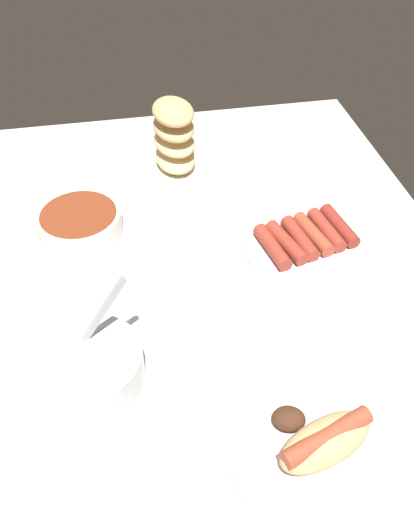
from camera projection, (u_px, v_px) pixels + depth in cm
name	position (u px, v px, depth cm)	size (l,w,h in cm)	color
ground_plane	(208.00, 296.00, 92.81)	(120.00, 90.00, 3.00)	silver
bowl_chili	(80.00, 222.00, 101.15)	(15.52, 15.52, 4.25)	white
plate_sausages	(306.00, 240.00, 99.01)	(23.50, 23.50, 3.55)	white
bowl_coleslaw	(90.00, 365.00, 77.08)	(14.95, 14.95, 15.33)	silver
plate_hotdog_assembled	(323.00, 446.00, 69.46)	(24.45, 24.45, 5.61)	white
bread_stack	(175.00, 135.00, 114.27)	(13.44, 10.62, 14.40)	#E5C689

